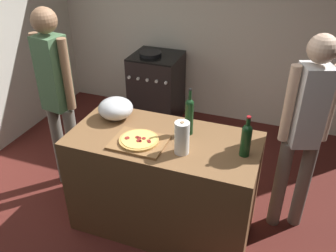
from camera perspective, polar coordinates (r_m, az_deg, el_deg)
The scene contains 12 objects.
ground_plane at distance 3.83m, azimuth 1.29°, elevation -7.15°, with size 4.66×3.25×0.02m, color #511E19.
kitchen_wall_rear at distance 4.47m, azimuth 7.51°, elevation 17.03°, with size 4.66×0.10×2.60m, color silver.
counter at distance 2.97m, azimuth -0.67°, elevation -9.11°, with size 1.47×0.71×0.88m, color brown.
cutting_board at distance 2.64m, azimuth -4.69°, elevation -2.64°, with size 0.40×0.32×0.02m, color olive.
pizza at distance 2.63m, azimuth -4.71°, elevation -2.26°, with size 0.30×0.30×0.03m.
mixing_bowl at distance 2.96m, azimuth -8.41°, elevation 2.82°, with size 0.29×0.29×0.18m.
paper_towel_roll at distance 2.48m, azimuth 2.25°, elevation -1.90°, with size 0.11×0.11×0.25m.
wine_bottle_green at distance 2.50m, azimuth 12.45°, elevation -1.96°, with size 0.07×0.07×0.31m.
wine_bottle_clear at distance 2.68m, azimuth 3.45°, elevation 1.78°, with size 0.06×0.06×0.38m.
stove at distance 4.56m, azimuth -1.83°, elevation 6.15°, with size 0.59×0.59×0.92m.
person_in_stripes at distance 3.26m, azimuth -17.45°, elevation 5.19°, with size 0.38×0.23×1.74m.
person_in_red at distance 2.85m, azimuth 21.07°, elevation -0.28°, with size 0.35×0.26×1.68m.
Camera 1 is at (0.96, -1.54, 2.34)m, focal length 37.93 mm.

